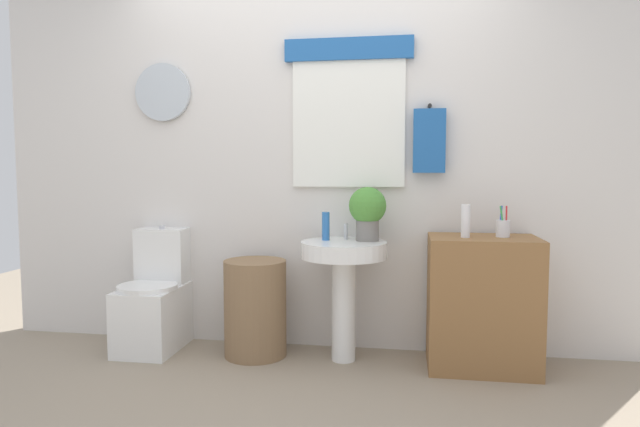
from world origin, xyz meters
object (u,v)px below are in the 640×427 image
laundry_hamper (255,308)px  wooden_cabinet (482,303)px  toothbrush_cup (503,228)px  soap_bottle (326,226)px  toilet (155,303)px  potted_plant (367,210)px  pedestal_sink (344,270)px  lotion_bottle (466,221)px

laundry_hamper → wooden_cabinet: bearing=0.0°
laundry_hamper → toothbrush_cup: bearing=0.7°
wooden_cabinet → soap_bottle: soap_bottle is taller
wooden_cabinet → soap_bottle: bearing=177.0°
toilet → soap_bottle: size_ratio=4.57×
soap_bottle → potted_plant: size_ratio=0.53×
pedestal_sink → toothbrush_cup: toothbrush_cup is taller
potted_plant → lotion_bottle: 0.59m
laundry_hamper → toothbrush_cup: (1.51, 0.02, 0.54)m
toilet → potted_plant: 1.54m
soap_bottle → toilet: bearing=-179.3°
pedestal_sink → potted_plant: (0.14, 0.06, 0.37)m
toilet → laundry_hamper: toilet is taller
wooden_cabinet → potted_plant: size_ratio=2.35×
wooden_cabinet → potted_plant: potted_plant is taller
wooden_cabinet → lotion_bottle: 0.51m
lotion_bottle → potted_plant: bearing=170.2°
toilet → potted_plant: bearing=1.0°
laundry_hamper → soap_bottle: 0.69m
toilet → soap_bottle: soap_bottle is taller
pedestal_sink → soap_bottle: 0.30m
laundry_hamper → pedestal_sink: size_ratio=0.82×
soap_bottle → lotion_bottle: size_ratio=0.91×
toilet → potted_plant: potted_plant is taller
wooden_cabinet → toothbrush_cup: (0.11, 0.02, 0.45)m
wooden_cabinet → lotion_bottle: size_ratio=4.05×
potted_plant → toilet: bearing=-179.0°
soap_bottle → potted_plant: 0.28m
pedestal_sink → toilet: bearing=178.4°
wooden_cabinet → soap_bottle: size_ratio=4.48×
toilet → wooden_cabinet: 2.10m
toilet → wooden_cabinet: size_ratio=1.02×
soap_bottle → toothbrush_cup: toothbrush_cup is taller
laundry_hamper → wooden_cabinet: (1.40, 0.00, 0.09)m
lotion_bottle → toothbrush_cup: size_ratio=1.05×
laundry_hamper → potted_plant: 0.95m
wooden_cabinet → soap_bottle: (-0.95, 0.05, 0.44)m
wooden_cabinet → lotion_bottle: bearing=-160.2°
potted_plant → soap_bottle: bearing=-177.8°
wooden_cabinet → pedestal_sink: bearing=-180.0°
soap_bottle → lotion_bottle: (0.84, -0.09, 0.05)m
soap_bottle → toothbrush_cup: bearing=-1.6°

